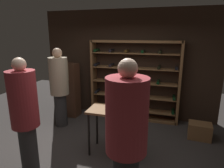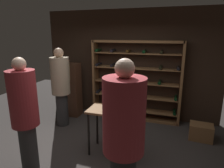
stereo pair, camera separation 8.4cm
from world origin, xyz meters
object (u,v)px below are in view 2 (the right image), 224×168
wine_rack (135,81)px  person_guest_khaki (61,84)px  person_guest_blue_shirt (124,133)px  wine_glass_stemmed_left (121,102)px  wine_bottle_gold_foil (134,103)px  tasting_table (115,116)px  display_cabinet (72,90)px  wine_crate (201,132)px  wine_bottle_green_slim (118,100)px  wine_glass_stemmed_center (110,105)px  person_bystander_dark_jacket (25,111)px

wine_rack → person_guest_khaki: size_ratio=1.20×
person_guest_blue_shirt → wine_glass_stemmed_left: bearing=29.1°
wine_bottle_gold_foil → person_guest_khaki: bearing=162.7°
person_guest_blue_shirt → wine_glass_stemmed_left: 1.32m
tasting_table → display_cabinet: (-1.68, 1.41, -0.02)m
person_guest_khaki → wine_crate: person_guest_khaki is taller
wine_crate → person_guest_blue_shirt: bearing=-117.9°
tasting_table → wine_bottle_green_slim: bearing=88.2°
tasting_table → wine_glass_stemmed_center: bearing=-142.1°
person_guest_blue_shirt → person_bystander_dark_jacket: bearing=94.0°
wine_rack → person_guest_blue_shirt: 2.91m
wine_bottle_green_slim → wine_glass_stemmed_left: (0.09, -0.07, -0.02)m
wine_glass_stemmed_left → wine_bottle_green_slim: bearing=139.5°
person_guest_khaki → wine_crate: 3.40m
display_cabinet → wine_rack: bearing=10.4°
wine_crate → wine_bottle_green_slim: wine_bottle_green_slim is taller
wine_rack → tasting_table: bearing=-91.0°
display_cabinet → wine_bottle_green_slim: bearing=-35.9°
wine_crate → wine_bottle_gold_foil: (-1.33, -0.90, 0.84)m
wine_crate → wine_glass_stemmed_left: bearing=-148.4°
tasting_table → person_guest_khaki: person_guest_khaki is taller
person_guest_khaki → wine_bottle_green_slim: 1.73m
tasting_table → wine_crate: tasting_table is taller
display_cabinet → wine_glass_stemmed_center: display_cabinet is taller
wine_crate → wine_glass_stemmed_left: 2.00m
tasting_table → wine_glass_stemmed_center: (-0.07, -0.06, 0.24)m
person_bystander_dark_jacket → tasting_table: bearing=112.1°
person_bystander_dark_jacket → display_cabinet: bearing=177.1°
person_guest_blue_shirt → wine_bottle_gold_foil: bearing=19.2°
person_bystander_dark_jacket → wine_glass_stemmed_center: 1.42m
tasting_table → wine_rack: bearing=89.0°
display_cabinet → wine_glass_stemmed_left: 2.21m
wine_bottle_gold_foil → wine_crate: bearing=34.1°
wine_crate → display_cabinet: display_cabinet is taller
wine_crate → wine_glass_stemmed_center: bearing=-146.8°
tasting_table → display_cabinet: display_cabinet is taller
wine_glass_stemmed_center → person_guest_blue_shirt: bearing=-63.6°
wine_bottle_gold_foil → person_guest_blue_shirt: bearing=-83.3°
wine_rack → wine_bottle_gold_foil: wine_rack is taller
wine_crate → wine_bottle_gold_foil: size_ratio=1.37×
wine_rack → wine_bottle_green_slim: 1.54m
wine_glass_stemmed_left → wine_glass_stemmed_center: 0.24m
wine_crate → wine_glass_stemmed_center: 2.22m
person_bystander_dark_jacket → wine_bottle_gold_foil: size_ratio=5.47×
person_bystander_dark_jacket → wine_glass_stemmed_center: size_ratio=12.08×
person_guest_blue_shirt → wine_glass_stemmed_center: 1.22m
wine_bottle_green_slim → wine_bottle_gold_foil: wine_bottle_green_slim is taller
person_bystander_dark_jacket → wine_glass_stemmed_left: (1.31, 1.01, -0.05)m
wine_crate → wine_glass_stemmed_left: wine_glass_stemmed_left is taller
tasting_table → wine_glass_stemmed_left: (0.09, 0.11, 0.25)m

